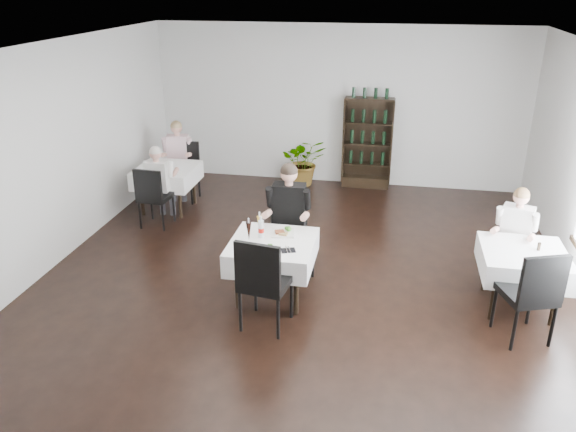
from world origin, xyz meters
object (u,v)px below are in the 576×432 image
object	(u,v)px
potted_tree	(303,161)
diner_main	(288,212)
main_table	(273,252)
wine_shelf	(367,144)

from	to	relation	value
potted_tree	diner_main	world-z (taller)	diner_main
potted_tree	diner_main	size ratio (longest dim) A/B	0.60
main_table	potted_tree	xyz separation A→B (m)	(-0.30, 4.20, -0.15)
main_table	potted_tree	world-z (taller)	potted_tree
main_table	diner_main	bearing A→B (deg)	83.40
wine_shelf	main_table	distance (m)	4.41
main_table	diner_main	size ratio (longest dim) A/B	0.66
main_table	diner_main	world-z (taller)	diner_main
wine_shelf	potted_tree	size ratio (longest dim) A/B	1.86
diner_main	potted_tree	bearing A→B (deg)	96.05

